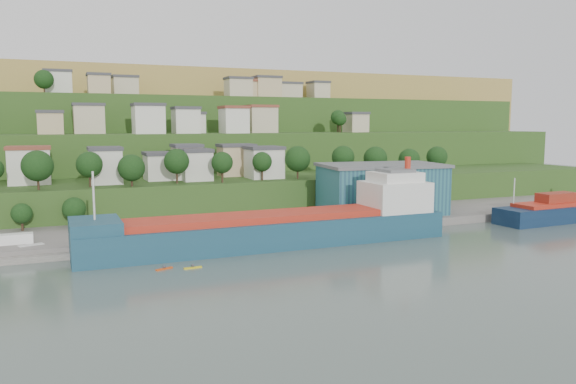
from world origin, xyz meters
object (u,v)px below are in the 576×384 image
caravan (17,241)px  kayak_orange (164,268)px  warehouse (381,188)px  cargo_ship_near (282,230)px

caravan → kayak_orange: (24.10, -22.79, -2.34)m
caravan → warehouse: bearing=2.3°
warehouse → cargo_ship_near: bearing=-145.5°
warehouse → caravan: (-85.59, -5.76, -5.86)m
cargo_ship_near → kayak_orange: (-26.37, -10.51, -2.94)m
cargo_ship_near → caravan: 51.95m
caravan → cargo_ship_near: bearing=-15.2°
cargo_ship_near → kayak_orange: size_ratio=24.71×
warehouse → kayak_orange: warehouse is taller
cargo_ship_near → caravan: cargo_ship_near is taller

